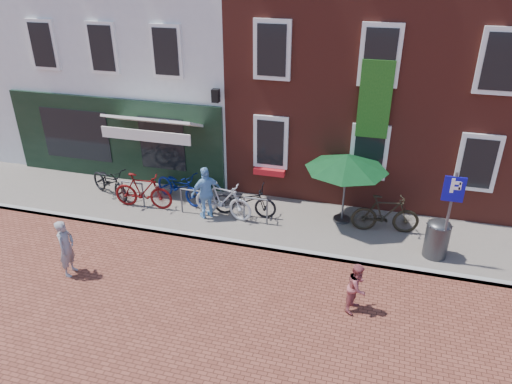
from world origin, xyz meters
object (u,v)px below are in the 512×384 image
(parasol, at_px, (347,159))
(bicycle_2, at_px, (179,186))
(bicycle_5, at_px, (386,214))
(bicycle_1, at_px, (143,191))
(woman, at_px, (66,248))
(litter_bin, at_px, (437,237))
(bicycle_0, at_px, (110,182))
(parking_sign, at_px, (451,204))
(bicycle_3, at_px, (223,200))
(bicycle_4, at_px, (245,200))
(cafe_person, at_px, (206,193))
(boy, at_px, (357,287))

(parasol, relative_size, bicycle_2, 1.22)
(bicycle_5, bearing_deg, bicycle_1, 85.91)
(parasol, height_order, woman, parasol)
(litter_bin, relative_size, bicycle_0, 0.58)
(bicycle_0, bearing_deg, parasol, -59.28)
(parking_sign, bearing_deg, parasol, 151.55)
(parking_sign, xyz_separation_m, bicycle_5, (-1.45, 1.15, -1.12))
(parking_sign, xyz_separation_m, parasol, (-2.68, 1.45, 0.29))
(parasol, bearing_deg, bicycle_3, -167.95)
(bicycle_4, bearing_deg, parasol, -83.64)
(cafe_person, distance_m, bicycle_0, 3.59)
(parking_sign, distance_m, bicycle_5, 2.17)
(bicycle_0, height_order, bicycle_4, same)
(boy, distance_m, bicycle_0, 8.90)
(boy, height_order, bicycle_5, bicycle_5)
(bicycle_0, relative_size, bicycle_4, 1.00)
(cafe_person, height_order, bicycle_5, cafe_person)
(bicycle_1, bearing_deg, parking_sign, -97.45)
(bicycle_3, bearing_deg, woman, 151.58)
(boy, relative_size, cafe_person, 0.74)
(boy, distance_m, bicycle_5, 3.51)
(litter_bin, xyz_separation_m, bicycle_2, (-7.76, 1.08, -0.07))
(bicycle_5, bearing_deg, bicycle_4, 84.36)
(litter_bin, distance_m, boy, 3.16)
(boy, distance_m, bicycle_3, 5.21)
(bicycle_2, relative_size, bicycle_4, 1.00)
(bicycle_4, bearing_deg, bicycle_2, 77.46)
(bicycle_3, bearing_deg, bicycle_4, -58.12)
(bicycle_0, height_order, bicycle_5, bicycle_5)
(parking_sign, height_order, bicycle_5, parking_sign)
(bicycle_0, height_order, bicycle_2, same)
(parking_sign, height_order, boy, parking_sign)
(parasol, height_order, bicycle_2, parasol)
(parasol, height_order, bicycle_3, parasol)
(parking_sign, xyz_separation_m, bicycle_0, (-10.19, 1.01, -1.18))
(bicycle_1, xyz_separation_m, bicycle_2, (0.88, 0.72, -0.06))
(bicycle_3, bearing_deg, bicycle_0, 95.14)
(parking_sign, distance_m, woman, 9.50)
(parasol, xyz_separation_m, cafe_person, (-3.95, -0.88, -1.17))
(bicycle_3, relative_size, bicycle_5, 1.00)
(litter_bin, distance_m, bicycle_1, 8.65)
(parasol, xyz_separation_m, bicycle_0, (-7.51, -0.44, -1.47))
(cafe_person, bearing_deg, bicycle_2, -74.60)
(bicycle_1, xyz_separation_m, bicycle_3, (2.59, 0.10, 0.00))
(bicycle_4, xyz_separation_m, bicycle_5, (4.12, 0.20, 0.06))
(bicycle_1, relative_size, bicycle_4, 0.97)
(litter_bin, xyz_separation_m, parking_sign, (0.11, -0.25, 1.11))
(bicycle_0, height_order, bicycle_1, bicycle_1)
(boy, xyz_separation_m, bicycle_4, (-3.63, 3.28, 0.01))
(parasol, distance_m, bicycle_3, 3.84)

